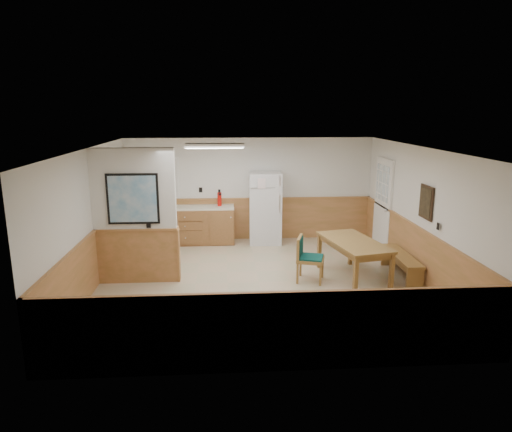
{
  "coord_description": "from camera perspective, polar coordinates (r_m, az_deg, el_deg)",
  "views": [
    {
      "loc": [
        -0.59,
        -8.02,
        3.16
      ],
      "look_at": [
        -0.02,
        0.4,
        1.18
      ],
      "focal_mm": 32.0,
      "sensor_mm": 36.0,
      "label": 1
    }
  ],
  "objects": [
    {
      "name": "back_wall",
      "position": [
        11.2,
        -0.79,
        3.37
      ],
      "size": [
        6.0,
        0.02,
        2.5
      ],
      "primitive_type": "cube",
      "color": "white",
      "rests_on": "ground"
    },
    {
      "name": "wall_painting",
      "position": [
        8.66,
        20.49,
        1.62
      ],
      "size": [
        0.04,
        0.5,
        0.6
      ],
      "color": "#2F1F12",
      "rests_on": "right_wall"
    },
    {
      "name": "refrigerator",
      "position": [
        10.94,
        1.18,
        1.03
      ],
      "size": [
        0.79,
        0.74,
        1.71
      ],
      "rotation": [
        0.0,
        0.0,
        -0.05
      ],
      "color": "silver",
      "rests_on": "ground"
    },
    {
      "name": "exterior_door",
      "position": [
        10.75,
        15.53,
        1.39
      ],
      "size": [
        0.07,
        1.02,
        2.15
      ],
      "color": "white",
      "rests_on": "ground"
    },
    {
      "name": "fire_extinguisher",
      "position": [
        10.95,
        -4.59,
        2.17
      ],
      "size": [
        0.11,
        0.11,
        0.4
      ],
      "rotation": [
        0.0,
        0.0,
        -0.16
      ],
      "color": "red",
      "rests_on": "kitchen_counter"
    },
    {
      "name": "kitchen_window",
      "position": [
        11.22,
        -11.59,
        4.66
      ],
      "size": [
        0.8,
        0.04,
        1.0
      ],
      "color": "white",
      "rests_on": "back_wall"
    },
    {
      "name": "ground",
      "position": [
        8.64,
        0.32,
        -8.26
      ],
      "size": [
        6.0,
        6.0,
        0.0
      ],
      "primitive_type": "plane",
      "color": "tan",
      "rests_on": "ground"
    },
    {
      "name": "wainscot_back",
      "position": [
        11.34,
        -0.77,
        -0.39
      ],
      "size": [
        6.0,
        0.04,
        1.0
      ],
      "primitive_type": "cube",
      "color": "#C67E4F",
      "rests_on": "ground"
    },
    {
      "name": "dining_table",
      "position": [
        8.8,
        12.11,
        -3.66
      ],
      "size": [
        1.16,
        1.79,
        0.75
      ],
      "rotation": [
        0.0,
        0.0,
        0.22
      ],
      "color": "#A27A3B",
      "rests_on": "ground"
    },
    {
      "name": "left_wall",
      "position": [
        8.59,
        -20.04,
        -0.47
      ],
      "size": [
        0.02,
        6.0,
        2.5
      ],
      "primitive_type": "cube",
      "color": "white",
      "rests_on": "ground"
    },
    {
      "name": "soap_bottle",
      "position": [
        11.0,
        -11.53,
        1.6
      ],
      "size": [
        0.07,
        0.07,
        0.2
      ],
      "primitive_type": "cylinder",
      "rotation": [
        0.0,
        0.0,
        0.08
      ],
      "color": "#188927",
      "rests_on": "kitchen_counter"
    },
    {
      "name": "kitchen_counter",
      "position": [
        11.06,
        -6.95,
        -1.04
      ],
      "size": [
        2.2,
        0.61,
        1.0
      ],
      "color": "brown",
      "rests_on": "ground"
    },
    {
      "name": "fluorescent_fixture",
      "position": [
        9.35,
        -5.2,
        8.75
      ],
      "size": [
        1.2,
        0.3,
        0.09
      ],
      "color": "white",
      "rests_on": "ceiling"
    },
    {
      "name": "wainscot_right",
      "position": [
        9.18,
        19.28,
        -4.43
      ],
      "size": [
        0.04,
        6.0,
        1.0
      ],
      "primitive_type": "cube",
      "color": "#C67E4F",
      "rests_on": "ground"
    },
    {
      "name": "dining_bench",
      "position": [
        9.23,
        17.71,
        -5.26
      ],
      "size": [
        0.34,
        1.48,
        0.45
      ],
      "rotation": [
        0.0,
        0.0,
        -0.01
      ],
      "color": "#A27A3B",
      "rests_on": "ground"
    },
    {
      "name": "wainscot_left",
      "position": [
        8.79,
        -19.53,
        -5.23
      ],
      "size": [
        0.04,
        6.0,
        1.0
      ],
      "primitive_type": "cube",
      "color": "#C67E4F",
      "rests_on": "ground"
    },
    {
      "name": "right_wall",
      "position": [
        9.0,
        19.76,
        0.14
      ],
      "size": [
        0.02,
        6.0,
        2.5
      ],
      "primitive_type": "cube",
      "color": "white",
      "rests_on": "ground"
    },
    {
      "name": "partition_wall",
      "position": [
        8.6,
        -14.88,
        -0.21
      ],
      "size": [
        1.5,
        0.2,
        2.5
      ],
      "color": "white",
      "rests_on": "ground"
    },
    {
      "name": "dining_chair",
      "position": [
        8.62,
        6.23,
        -4.9
      ],
      "size": [
        0.78,
        0.63,
        0.85
      ],
      "rotation": [
        0.0,
        0.0,
        -0.3
      ],
      "color": "#A27A3B",
      "rests_on": "ground"
    },
    {
      "name": "ceiling",
      "position": [
        8.07,
        0.35,
        8.49
      ],
      "size": [
        6.0,
        6.0,
        0.02
      ],
      "primitive_type": "cube",
      "color": "white",
      "rests_on": "back_wall"
    }
  ]
}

